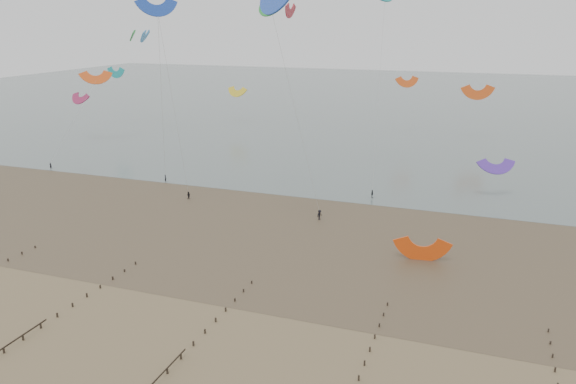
% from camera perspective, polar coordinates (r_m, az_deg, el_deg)
% --- Properties ---
extents(ground, '(500.00, 500.00, 0.00)m').
position_cam_1_polar(ground, '(67.58, -11.03, -12.85)').
color(ground, brown).
rests_on(ground, ground).
extents(sea_and_shore, '(500.00, 665.00, 0.03)m').
position_cam_1_polar(sea_and_shore, '(97.22, -2.89, -3.03)').
color(sea_and_shore, '#475654').
rests_on(sea_and_shore, ground).
extents(kitesurfer_lead, '(0.69, 0.67, 1.59)m').
position_cam_1_polar(kitesurfer_lead, '(123.48, -12.33, 1.35)').
color(kitesurfer_lead, black).
rests_on(kitesurfer_lead, ground).
extents(kitesurfers, '(121.11, 19.24, 1.80)m').
position_cam_1_polar(kitesurfers, '(102.14, 13.67, -2.03)').
color(kitesurfers, black).
rests_on(kitesurfers, ground).
extents(grounded_kite, '(7.50, 6.19, 3.79)m').
position_cam_1_polar(grounded_kite, '(84.32, 13.39, -6.74)').
color(grounded_kite, '#E6460E').
rests_on(grounded_kite, ground).
extents(kites_airborne, '(239.17, 112.47, 38.28)m').
position_cam_1_polar(kites_airborne, '(144.99, 9.12, 11.79)').
color(kites_airborne, '#1E922F').
rests_on(kites_airborne, ground).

